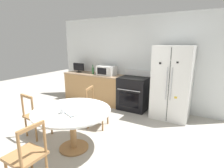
{
  "coord_description": "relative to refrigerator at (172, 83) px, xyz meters",
  "views": [
    {
      "loc": [
        2.01,
        -2.16,
        1.85
      ],
      "look_at": [
        0.1,
        1.15,
        0.95
      ],
      "focal_mm": 28.0,
      "sensor_mm": 36.0,
      "label": 1
    }
  ],
  "objects": [
    {
      "name": "counter_bottle",
      "position": [
        -2.42,
        0.03,
        0.11
      ],
      "size": [
        0.07,
        0.07,
        0.29
      ],
      "color": "#2D6B38",
      "rests_on": "kitchen_counter"
    },
    {
      "name": "oven_range",
      "position": [
        -1.04,
        0.05,
        -0.43
      ],
      "size": [
        0.79,
        0.68,
        1.08
      ],
      "color": "black",
      "rests_on": "ground_plane"
    },
    {
      "name": "mail_stack",
      "position": [
        -1.03,
        -2.36,
        -0.15
      ],
      "size": [
        0.34,
        0.37,
        0.02
      ],
      "color": "white",
      "rests_on": "dining_table"
    },
    {
      "name": "ground_plane",
      "position": [
        -1.21,
        -2.21,
        -0.9
      ],
      "size": [
        14.0,
        14.0,
        0.0
      ],
      "primitive_type": "plane",
      "color": "#B2ADA3"
    },
    {
      "name": "dining_chair_left",
      "position": [
        -2.12,
        -2.31,
        -0.46
      ],
      "size": [
        0.45,
        0.45,
        0.9
      ],
      "rotation": [
        0.0,
        0.0,
        6.2
      ],
      "color": "#9E7042",
      "rests_on": "ground_plane"
    },
    {
      "name": "kitchen_counter",
      "position": [
        -2.43,
        0.08,
        -0.45
      ],
      "size": [
        1.98,
        0.64,
        0.9
      ],
      "color": "#AD7F4C",
      "rests_on": "ground_plane"
    },
    {
      "name": "countertop_tv",
      "position": [
        -3.03,
        0.07,
        0.17
      ],
      "size": [
        0.41,
        0.16,
        0.3
      ],
      "color": "black",
      "rests_on": "kitchen_counter"
    },
    {
      "name": "dining_chair_far",
      "position": [
        -1.32,
        -1.37,
        -0.46
      ],
      "size": [
        0.5,
        0.5,
        0.9
      ],
      "rotation": [
        0.0,
        0.0,
        4.93
      ],
      "color": "#9E7042",
      "rests_on": "ground_plane"
    },
    {
      "name": "refrigerator",
      "position": [
        0.0,
        0.0,
        0.0
      ],
      "size": [
        0.88,
        0.77,
        1.8
      ],
      "color": "white",
      "rests_on": "ground_plane"
    },
    {
      "name": "dining_table",
      "position": [
        -1.19,
        -2.28,
        -0.28
      ],
      "size": [
        1.33,
        1.33,
        0.74
      ],
      "color": "white",
      "rests_on": "ground_plane"
    },
    {
      "name": "back_wall",
      "position": [
        -1.21,
        0.44,
        0.4
      ],
      "size": [
        5.2,
        0.1,
        2.6
      ],
      "color": "silver",
      "rests_on": "ground_plane"
    },
    {
      "name": "microwave",
      "position": [
        -1.96,
        0.09,
        0.14
      ],
      "size": [
        0.54,
        0.39,
        0.28
      ],
      "color": "white",
      "rests_on": "kitchen_counter"
    },
    {
      "name": "candle_glass",
      "position": [
        -1.22,
        -2.48,
        -0.12
      ],
      "size": [
        0.09,
        0.09,
        0.09
      ],
      "color": "silver",
      "rests_on": "dining_table"
    },
    {
      "name": "dining_chair_near",
      "position": [
        -1.13,
        -3.21,
        -0.46
      ],
      "size": [
        0.42,
        0.42,
        0.9
      ],
      "rotation": [
        0.0,
        0.0,
        1.56
      ],
      "color": "#9E7042",
      "rests_on": "ground_plane"
    }
  ]
}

